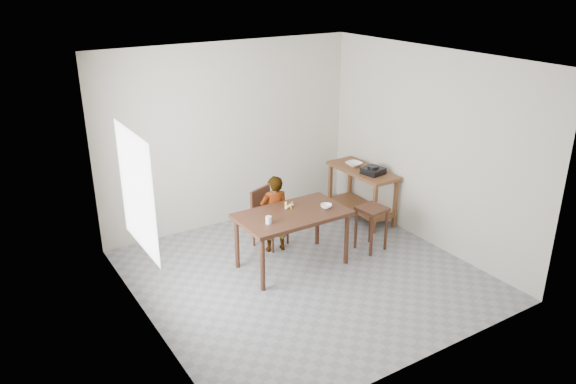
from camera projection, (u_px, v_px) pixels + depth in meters
floor at (305, 276)px, 7.15m from camera, size 4.00×4.00×0.04m
ceiling at (308, 58)px, 6.12m from camera, size 4.00×4.00×0.04m
wall_back at (229, 135)px, 8.22m from camera, size 4.00×0.04×2.70m
wall_front at (431, 241)px, 5.05m from camera, size 4.00×0.04×2.70m
wall_left at (140, 212)px, 5.63m from camera, size 0.04×4.00×2.70m
wall_right at (429, 148)px, 7.64m from camera, size 0.04×4.00×2.70m
window_pane at (136, 191)px, 5.76m from camera, size 0.02×1.10×1.30m
dining_table at (292, 239)px, 7.23m from camera, size 1.40×0.80×0.75m
prep_counter at (362, 194)px, 8.63m from camera, size 0.50×1.20×0.80m
child at (274, 214)px, 7.57m from camera, size 0.45×0.34×1.09m
dining_chair at (271, 218)px, 7.76m from camera, size 0.51×0.51×0.82m
stool at (371, 228)px, 7.69m from camera, size 0.39×0.39×0.62m
glass_tumbler at (269, 220)px, 6.78m from camera, size 0.09×0.09×0.09m
small_bowl at (326, 206)px, 7.23m from camera, size 0.19×0.19×0.05m
banana at (289, 206)px, 7.23m from camera, size 0.17×0.14×0.05m
serving_bowl at (354, 164)px, 8.60m from camera, size 0.26×0.26×0.06m
gas_burner at (373, 171)px, 8.27m from camera, size 0.33×0.33×0.09m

